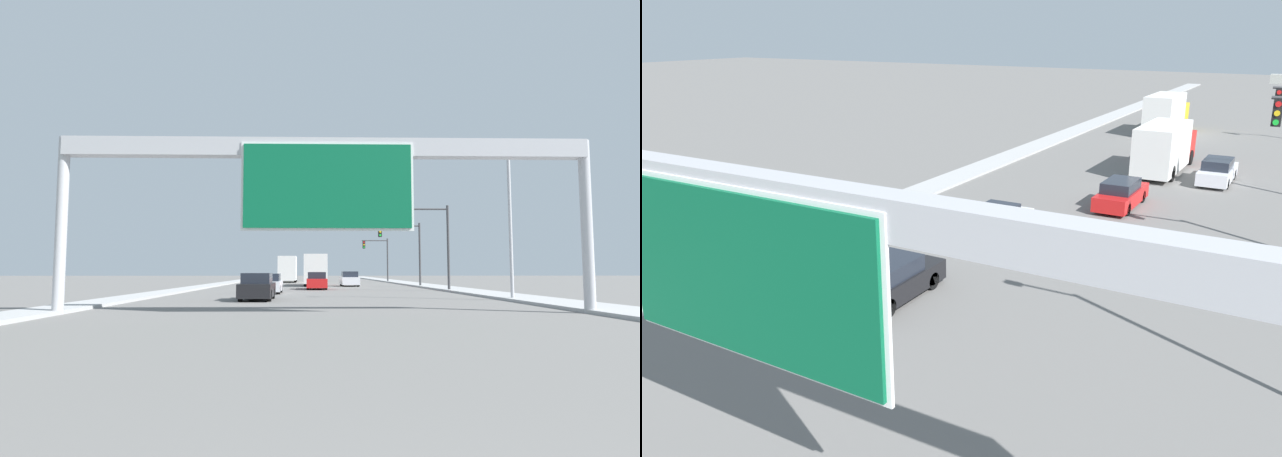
{
  "view_description": "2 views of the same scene",
  "coord_description": "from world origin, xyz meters",
  "views": [
    {
      "loc": [
        -0.71,
        -0.76,
        1.62
      ],
      "look_at": [
        0.0,
        29.74,
        4.18
      ],
      "focal_mm": 28.0,
      "sensor_mm": 36.0,
      "label": 1
    },
    {
      "loc": [
        8.62,
        10.64,
        9.04
      ],
      "look_at": [
        -0.48,
        26.35,
        3.16
      ],
      "focal_mm": 35.0,
      "sensor_mm": 36.0,
      "label": 2
    }
  ],
  "objects": [
    {
      "name": "median_strip_left",
      "position": [
        -10.75,
        60.0,
        0.07
      ],
      "size": [
        2.0,
        120.0,
        0.15
      ],
      "color": "#AAAAAA",
      "rests_on": "ground"
    },
    {
      "name": "sign_gantry",
      "position": [
        0.0,
        17.9,
        5.37
      ],
      "size": [
        20.32,
        0.73,
        6.64
      ],
      "color": "#B2B2B7",
      "rests_on": "ground"
    },
    {
      "name": "car_mid_left",
      "position": [
        -3.5,
        34.62,
        0.66
      ],
      "size": [
        1.76,
        4.39,
        1.39
      ],
      "color": "silver",
      "rests_on": "ground"
    },
    {
      "name": "car_mid_right",
      "position": [
        3.5,
        50.35,
        0.71
      ],
      "size": [
        1.74,
        4.61,
        1.51
      ],
      "color": "silver",
      "rests_on": "ground"
    },
    {
      "name": "car_near_left",
      "position": [
        -3.5,
        26.72,
        0.69
      ],
      "size": [
        1.72,
        4.28,
        1.47
      ],
      "color": "black",
      "rests_on": "ground"
    },
    {
      "name": "car_far_left",
      "position": [
        0.0,
        42.15,
        0.7
      ],
      "size": [
        1.71,
        4.66,
        1.47
      ],
      "color": "red",
      "rests_on": "ground"
    },
    {
      "name": "truck_box_primary",
      "position": [
        -3.5,
        67.39,
        1.76
      ],
      "size": [
        2.35,
        8.22,
        3.48
      ],
      "color": "yellow",
      "rests_on": "ground"
    },
    {
      "name": "truck_box_secondary",
      "position": [
        0.0,
        51.67,
        1.64
      ],
      "size": [
        2.33,
        8.6,
        3.22
      ],
      "color": "red",
      "rests_on": "ground"
    }
  ]
}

